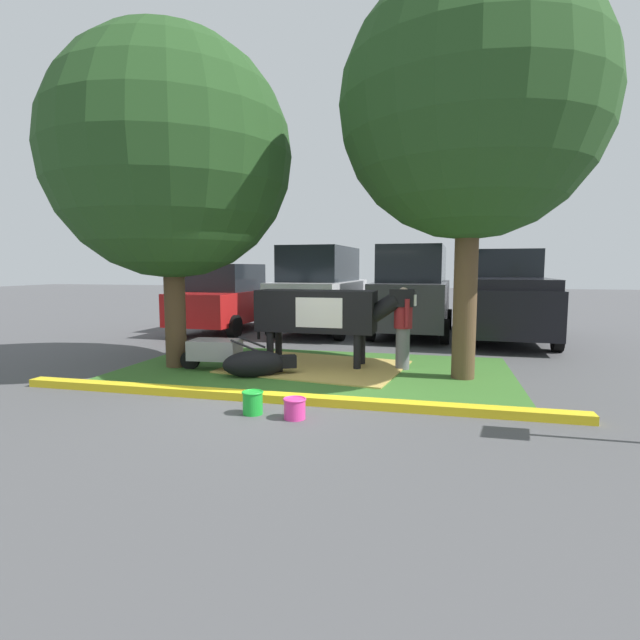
{
  "coord_description": "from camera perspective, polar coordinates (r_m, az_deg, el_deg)",
  "views": [
    {
      "loc": [
        2.49,
        -6.95,
        1.93
      ],
      "look_at": [
        0.23,
        2.31,
        0.9
      ],
      "focal_mm": 27.46,
      "sensor_mm": 36.0,
      "label": 1
    }
  ],
  "objects": [
    {
      "name": "hay_bedding",
      "position": [
        9.43,
        -0.43,
        -5.49
      ],
      "size": [
        3.52,
        2.85,
        0.04
      ],
      "primitive_type": "cube",
      "rotation": [
        0.0,
        0.0,
        -0.15
      ],
      "color": "tan",
      "rests_on": "ground"
    },
    {
      "name": "sedan_red",
      "position": [
        15.11,
        -10.72,
        2.49
      ],
      "size": [
        2.16,
        4.47,
        2.02
      ],
      "color": "red",
      "rests_on": "ground"
    },
    {
      "name": "suv_black",
      "position": [
        14.51,
        0.07,
        3.57
      ],
      "size": [
        2.27,
        4.67,
        2.52
      ],
      "color": "silver",
      "rests_on": "ground"
    },
    {
      "name": "shade_tree_right",
      "position": [
        9.07,
        17.21,
        22.62
      ],
      "size": [
        4.34,
        4.34,
        6.73
      ],
      "color": "brown",
      "rests_on": "ground"
    },
    {
      "name": "pickup_truck_black",
      "position": [
        14.07,
        20.81,
        2.45
      ],
      "size": [
        2.39,
        5.48,
        2.42
      ],
      "color": "black",
      "rests_on": "ground"
    },
    {
      "name": "grass_island",
      "position": [
        9.22,
        -0.68,
        -5.85
      ],
      "size": [
        7.16,
        4.09,
        0.02
      ],
      "primitive_type": "cube",
      "color": "#386B28",
      "rests_on": "ground"
    },
    {
      "name": "suv_dark_grey",
      "position": [
        14.16,
        10.79,
        3.4
      ],
      "size": [
        2.27,
        4.67,
        2.52
      ],
      "color": "#3D3D42",
      "rests_on": "ground"
    },
    {
      "name": "shade_tree_left",
      "position": [
        9.96,
        -17.06,
        17.69
      ],
      "size": [
        4.51,
        4.51,
        6.23
      ],
      "color": "#4C3823",
      "rests_on": "ground"
    },
    {
      "name": "person_handler",
      "position": [
        9.28,
        9.65,
        -0.71
      ],
      "size": [
        0.34,
        0.5,
        1.56
      ],
      "color": "slate",
      "rests_on": "ground"
    },
    {
      "name": "ground_plane",
      "position": [
        7.63,
        -5.86,
        -8.53
      ],
      "size": [
        80.0,
        80.0,
        0.0
      ],
      "primitive_type": "plane",
      "color": "#4C4C4F"
    },
    {
      "name": "bucket_green",
      "position": [
        6.6,
        -7.85,
        -9.46
      ],
      "size": [
        0.29,
        0.29,
        0.31
      ],
      "color": "green",
      "rests_on": "ground"
    },
    {
      "name": "curb_yellow",
      "position": [
        7.16,
        -5.1,
        -9.0
      ],
      "size": [
        8.36,
        0.24,
        0.12
      ],
      "primitive_type": "cube",
      "color": "yellow",
      "rests_on": "ground"
    },
    {
      "name": "calf_lying",
      "position": [
        8.7,
        -7.44,
        -5.1
      ],
      "size": [
        1.31,
        0.92,
        0.48
      ],
      "color": "black",
      "rests_on": "ground"
    },
    {
      "name": "cow_holstein",
      "position": [
        9.45,
        0.16,
        0.97
      ],
      "size": [
        3.14,
        0.74,
        1.53
      ],
      "color": "black",
      "rests_on": "ground"
    },
    {
      "name": "wheelbarrow",
      "position": [
        9.38,
        -12.27,
        -3.44
      ],
      "size": [
        1.61,
        0.67,
        0.63
      ],
      "color": "gray",
      "rests_on": "ground"
    },
    {
      "name": "bucket_pink",
      "position": [
        6.36,
        -2.97,
        -10.2
      ],
      "size": [
        0.3,
        0.3,
        0.27
      ],
      "color": "#EA3893",
      "rests_on": "ground"
    }
  ]
}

